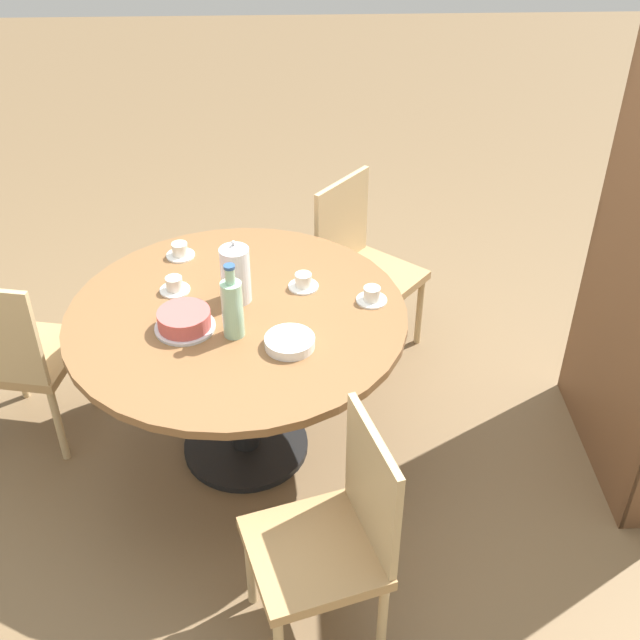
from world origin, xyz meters
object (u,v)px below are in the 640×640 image
cup_c (180,251)px  water_bottle (233,307)px  cup_b (303,282)px  cup_d (372,296)px  chair_c (17,354)px  cup_a (174,286)px  coffee_pot (234,273)px  chair_a (333,537)px  chair_b (362,265)px  cake_main (184,320)px

cup_c → water_bottle: bearing=24.7°
cup_b → cup_c: size_ratio=1.00×
cup_d → chair_c: bearing=-91.9°
chair_c → cup_a: (-0.05, 0.69, 0.30)m
coffee_pot → cup_a: size_ratio=2.18×
chair_a → cup_d: chair_a is taller
chair_a → cup_b: 1.11m
cup_a → chair_a: bearing=29.5°
chair_b → cup_b: size_ratio=7.15×
cup_c → chair_c: bearing=-64.6°
chair_b → water_bottle: 1.15m
coffee_pot → cup_b: (-0.08, 0.27, -0.10)m
chair_a → chair_b: size_ratio=1.00×
coffee_pot → cup_b: size_ratio=2.18×
chair_c → cup_d: (0.05, 1.50, 0.30)m
water_bottle → cup_c: water_bottle is taller
cup_c → cake_main: bearing=7.8°
cake_main → cup_c: bearing=-172.2°
water_bottle → cake_main: water_bottle is taller
chair_c → cup_d: size_ratio=7.15×
coffee_pot → cup_d: (0.03, 0.55, -0.10)m
cup_a → cup_c: (-0.27, -0.01, 0.00)m
water_bottle → cup_d: water_bottle is taller
chair_a → cup_a: (-1.06, -0.60, 0.30)m
cake_main → cup_c: (-0.54, -0.07, -0.01)m
chair_a → cup_c: bearing=-172.5°
chair_a → cup_a: bearing=-167.4°
chair_b → chair_c: size_ratio=1.00×
coffee_pot → cake_main: coffee_pot is taller
chair_c → coffee_pot: bearing=-170.4°
cup_b → cup_a: bearing=-89.2°
water_bottle → cup_c: size_ratio=2.48×
coffee_pot → cup_c: coffee_pot is taller
chair_c → water_bottle: 1.07m
chair_b → cup_b: (0.60, -0.30, 0.30)m
chair_c → cake_main: (0.21, 0.76, 0.31)m
chair_a → chair_b: same height
coffee_pot → cup_d: bearing=86.7°
cup_b → cup_c: bearing=-116.4°
cake_main → cup_a: (-0.26, -0.07, -0.01)m
chair_b → cake_main: size_ratio=3.81×
chair_a → cake_main: size_ratio=3.81×
cup_a → chair_c: bearing=-85.7°
chair_b → cup_c: size_ratio=7.15×
chair_c → cup_a: chair_c is taller
cake_main → cup_a: 0.27m
chair_c → chair_a: bearing=152.7°
chair_c → cup_c: chair_c is taller
chair_a → chair_c: (-1.01, -1.30, 0.00)m
water_bottle → cake_main: bearing=-102.9°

